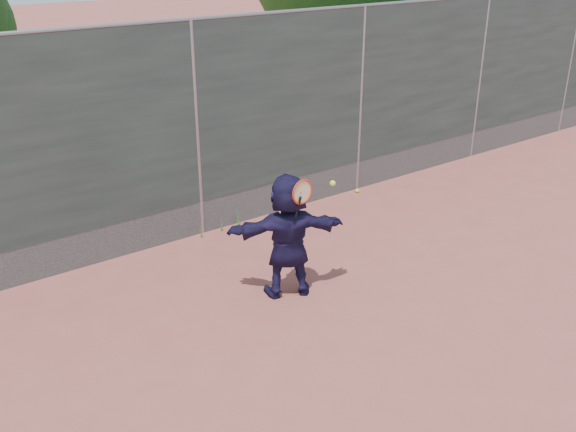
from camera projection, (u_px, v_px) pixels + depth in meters
ground at (366, 346)px, 6.77m from camera, size 80.00×80.00×0.00m
player at (288, 236)px, 7.48m from camera, size 1.47×0.98×1.52m
ball_ground at (357, 191)px, 10.79m from camera, size 0.07×0.07×0.07m
fence at (197, 127)px, 8.72m from camera, size 20.00×0.06×3.03m
swing_action at (305, 193)px, 7.14m from camera, size 0.56×0.20×0.51m
weed_clump at (224, 222)px, 9.37m from camera, size 0.68×0.07×0.30m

